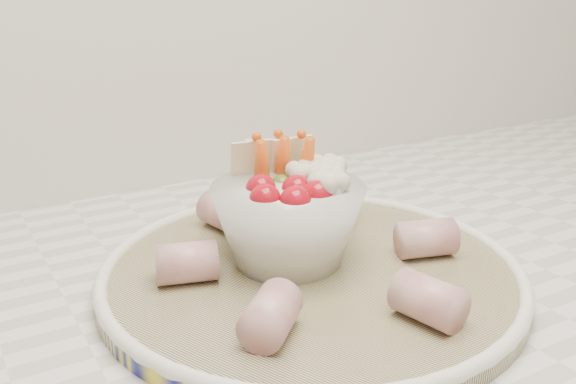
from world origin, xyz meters
TOP-DOWN VIEW (x-y plane):
  - serving_platter at (0.02, 1.43)m, footprint 0.48×0.48m
  - veggie_bowl at (0.02, 1.46)m, footprint 0.14×0.14m
  - cured_meat_rolls at (0.02, 1.43)m, footprint 0.26×0.29m

SIDE VIEW (x-z plane):
  - serving_platter at x=0.02m, z-range 0.92..0.94m
  - cured_meat_rolls at x=0.02m, z-range 0.94..0.97m
  - veggie_bowl at x=0.02m, z-range 0.92..1.03m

